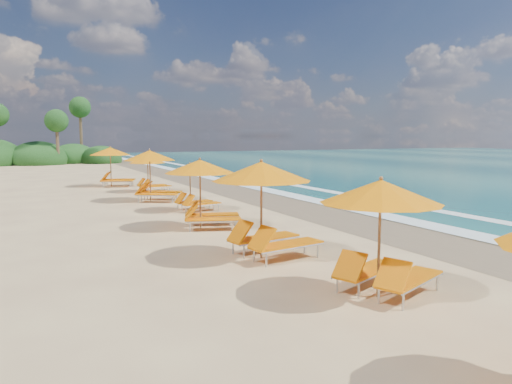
# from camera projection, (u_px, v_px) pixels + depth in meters

# --- Properties ---
(ground) EXTENTS (160.00, 160.00, 0.00)m
(ground) POSITION_uv_depth(u_px,v_px,m) (256.00, 224.00, 17.95)
(ground) COLOR tan
(ground) RESTS_ON ground
(wet_sand) EXTENTS (4.00, 160.00, 0.01)m
(wet_sand) POSITION_uv_depth(u_px,v_px,m) (343.00, 216.00, 19.70)
(wet_sand) COLOR #826E4D
(wet_sand) RESTS_ON ground
(surf_foam) EXTENTS (4.00, 160.00, 0.01)m
(surf_foam) POSITION_uv_depth(u_px,v_px,m) (393.00, 211.00, 20.89)
(surf_foam) COLOR white
(surf_foam) RESTS_ON ground
(station_2) EXTENTS (3.20, 3.15, 2.48)m
(station_2) POSITION_uv_depth(u_px,v_px,m) (384.00, 229.00, 9.76)
(station_2) COLOR olive
(station_2) RESTS_ON ground
(station_3) EXTENTS (3.15, 2.99, 2.68)m
(station_3) POSITION_uv_depth(u_px,v_px,m) (268.00, 202.00, 12.82)
(station_3) COLOR olive
(station_3) RESTS_ON ground
(station_4) EXTENTS (3.21, 3.14, 2.52)m
(station_4) POSITION_uv_depth(u_px,v_px,m) (206.00, 189.00, 17.01)
(station_4) COLOR olive
(station_4) RESTS_ON ground
(station_5) EXTENTS (2.49, 2.35, 2.15)m
(station_5) POSITION_uv_depth(u_px,v_px,m) (194.00, 183.00, 20.98)
(station_5) COLOR olive
(station_5) RESTS_ON ground
(station_6) EXTENTS (3.53, 3.53, 2.64)m
(station_6) POSITION_uv_depth(u_px,v_px,m) (154.00, 172.00, 24.10)
(station_6) COLOR olive
(station_6) RESTS_ON ground
(station_7) EXTENTS (2.48, 2.33, 2.18)m
(station_7) POSITION_uv_depth(u_px,v_px,m) (151.00, 171.00, 28.16)
(station_7) COLOR olive
(station_7) RESTS_ON ground
(station_8) EXTENTS (3.35, 3.27, 2.62)m
(station_8) POSITION_uv_depth(u_px,v_px,m) (114.00, 164.00, 31.16)
(station_8) COLOR olive
(station_8) RESTS_ON ground
(treeline) EXTENTS (25.80, 8.80, 9.74)m
(treeline) POSITION_uv_depth(u_px,v_px,m) (0.00, 156.00, 54.05)
(treeline) COLOR #163D14
(treeline) RESTS_ON ground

